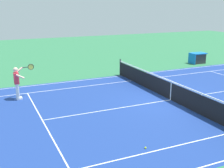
{
  "coord_description": "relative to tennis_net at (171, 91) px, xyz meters",
  "views": [
    {
      "loc": [
        8.28,
        11.2,
        4.63
      ],
      "look_at": [
        2.79,
        -0.98,
        0.9
      ],
      "focal_mm": 45.84,
      "sensor_mm": 36.0,
      "label": 1
    }
  ],
  "objects": [
    {
      "name": "tennis_net",
      "position": [
        0.0,
        0.0,
        0.0
      ],
      "size": [
        0.1,
        11.7,
        1.08
      ],
      "color": "#2D2D33",
      "rests_on": "ground_plane"
    },
    {
      "name": "equipment_cart_tarped",
      "position": [
        -7.44,
        -6.8,
        -0.05
      ],
      "size": [
        1.25,
        0.84,
        0.85
      ],
      "color": "#2D2D33",
      "rests_on": "ground_plane"
    },
    {
      "name": "tennis_player_near",
      "position": [
        6.94,
        -3.28,
        0.44
      ],
      "size": [
        1.07,
        0.78,
        1.7
      ],
      "color": "white",
      "rests_on": "ground_plane"
    },
    {
      "name": "tennis_ball",
      "position": [
        3.74,
        3.84,
        -0.46
      ],
      "size": [
        0.07,
        0.07,
        0.07
      ],
      "primitive_type": "sphere",
      "color": "#CCE01E",
      "rests_on": "ground_plane"
    },
    {
      "name": "ground_plane",
      "position": [
        0.0,
        0.0,
        -0.49
      ],
      "size": [
        60.0,
        60.0,
        0.0
      ],
      "primitive_type": "plane",
      "color": "#2D7247"
    },
    {
      "name": "court_line_markings",
      "position": [
        0.0,
        0.0,
        -0.49
      ],
      "size": [
        23.85,
        11.05,
        0.01
      ],
      "color": "white",
      "rests_on": "ground_plane"
    },
    {
      "name": "court_slab",
      "position": [
        0.0,
        0.0,
        -0.49
      ],
      "size": [
        24.2,
        11.4,
        0.0
      ],
      "primitive_type": "cube",
      "color": "navy",
      "rests_on": "ground_plane"
    }
  ]
}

